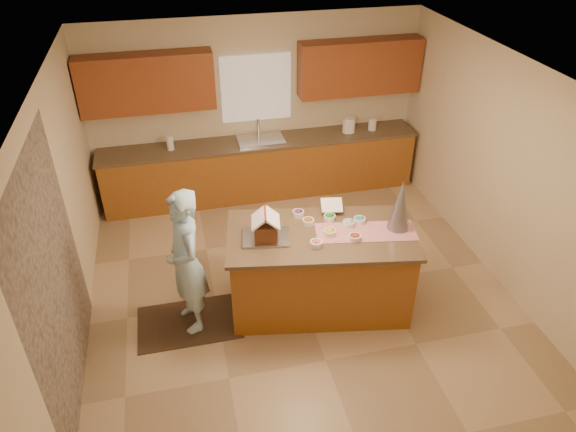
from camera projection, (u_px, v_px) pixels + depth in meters
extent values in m
plane|color=tan|center=(300.00, 291.00, 6.61)|extent=(5.50, 5.50, 0.00)
plane|color=silver|center=(303.00, 78.00, 5.14)|extent=(5.50, 5.50, 0.00)
plane|color=beige|center=(256.00, 107.00, 8.12)|extent=(5.50, 5.50, 0.00)
plane|color=beige|center=(401.00, 402.00, 3.63)|extent=(5.50, 5.50, 0.00)
plane|color=beige|center=(61.00, 227.00, 5.40)|extent=(5.50, 5.50, 0.00)
plane|color=beige|center=(505.00, 173.00, 6.35)|extent=(5.50, 5.50, 0.00)
plane|color=gray|center=(55.00, 285.00, 4.80)|extent=(0.00, 2.50, 2.50)
cube|color=white|center=(256.00, 88.00, 7.93)|extent=(1.05, 0.03, 1.00)
cube|color=#97561F|center=(262.00, 169.00, 8.37)|extent=(4.80, 0.60, 0.88)
cube|color=brown|center=(261.00, 142.00, 8.12)|extent=(4.85, 0.63, 0.04)
cube|color=brown|center=(147.00, 83.00, 7.38)|extent=(1.85, 0.35, 0.80)
cube|color=brown|center=(360.00, 67.00, 7.97)|extent=(1.85, 0.35, 0.80)
cube|color=silver|center=(261.00, 143.00, 8.12)|extent=(0.70, 0.45, 0.12)
cylinder|color=silver|center=(258.00, 127.00, 8.18)|extent=(0.03, 0.03, 0.28)
cube|color=#97561F|center=(320.00, 271.00, 6.17)|extent=(2.13, 1.32, 0.97)
cube|color=brown|center=(321.00, 235.00, 5.90)|extent=(2.23, 1.42, 0.04)
cube|color=maroon|center=(366.00, 232.00, 5.91)|extent=(1.16, 0.58, 0.01)
cube|color=silver|center=(266.00, 237.00, 5.80)|extent=(0.56, 0.46, 0.03)
cube|color=white|center=(332.00, 205.00, 6.19)|extent=(0.27, 0.23, 0.10)
cone|color=#A1A0AC|center=(400.00, 205.00, 5.81)|extent=(0.28, 0.28, 0.61)
cube|color=black|center=(189.00, 322.00, 6.15)|extent=(1.16, 0.76, 0.01)
imported|color=#B0DCFA|center=(186.00, 263.00, 5.69)|extent=(0.54, 0.70, 1.71)
cylinder|color=white|center=(347.00, 126.00, 8.31)|extent=(0.14, 0.14, 0.20)
cylinder|color=white|center=(350.00, 125.00, 8.31)|extent=(0.16, 0.16, 0.23)
cylinder|color=white|center=(372.00, 124.00, 8.40)|extent=(0.13, 0.13, 0.18)
cylinder|color=white|center=(170.00, 143.00, 7.79)|extent=(0.10, 0.10, 0.22)
cube|color=#5B2818|center=(266.00, 229.00, 5.75)|extent=(0.28, 0.30, 0.18)
cube|color=white|center=(259.00, 218.00, 5.66)|extent=(0.21, 0.33, 0.14)
cube|color=white|center=(272.00, 218.00, 5.67)|extent=(0.21, 0.33, 0.14)
cylinder|color=red|center=(265.00, 213.00, 5.63)|extent=(0.07, 0.31, 0.02)
cylinder|color=green|center=(330.00, 218.00, 6.10)|extent=(0.13, 0.13, 0.06)
cylinder|color=orange|center=(308.00, 222.00, 6.03)|extent=(0.13, 0.13, 0.06)
cylinder|color=#A23684|center=(298.00, 213.00, 6.17)|extent=(0.13, 0.13, 0.06)
cylinder|color=#34C4BA|center=(360.00, 220.00, 6.05)|extent=(0.13, 0.13, 0.06)
cylinder|color=yellow|center=(330.00, 233.00, 5.85)|extent=(0.13, 0.13, 0.06)
cylinder|color=#DD4127|center=(355.00, 238.00, 5.77)|extent=(0.13, 0.13, 0.06)
cylinder|color=white|center=(349.00, 224.00, 5.99)|extent=(0.13, 0.13, 0.06)
cylinder|color=pink|center=(316.00, 244.00, 5.67)|extent=(0.13, 0.13, 0.06)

